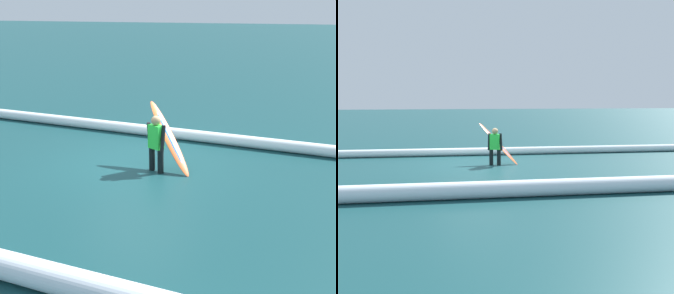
% 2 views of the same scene
% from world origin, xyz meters
% --- Properties ---
extents(ground_plane, '(178.74, 178.74, 0.00)m').
position_xyz_m(ground_plane, '(0.00, 0.00, 0.00)').
color(ground_plane, '#143F43').
extents(surfer, '(0.48, 0.40, 1.32)m').
position_xyz_m(surfer, '(-0.71, 0.41, 0.73)').
color(surfer, black).
rests_on(surfer, ground_plane).
extents(surfboard, '(1.42, 1.20, 1.48)m').
position_xyz_m(surfboard, '(-0.89, 0.04, 0.73)').
color(surfboard, '#E55926').
rests_on(surfboard, ground_plane).
extents(wave_crest_foreground, '(21.84, 1.86, 0.32)m').
position_xyz_m(wave_crest_foreground, '(0.48, -2.27, 0.16)').
color(wave_crest_foreground, white).
rests_on(wave_crest_foreground, ground_plane).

